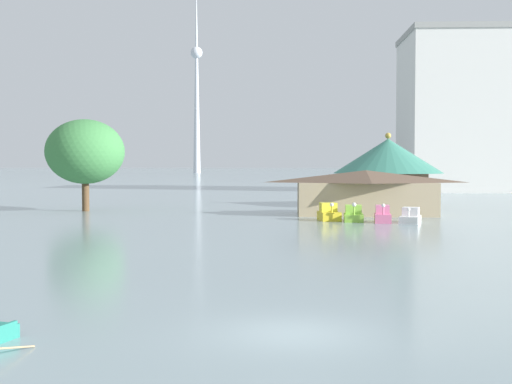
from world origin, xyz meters
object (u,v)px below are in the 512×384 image
object	(u,v)px
boathouse	(366,192)
distant_broadcast_tower	(197,71)
pedal_boat_yellow	(329,213)
background_building_block	(463,112)
pedal_boat_lime	(353,215)
green_roof_pavilion	(388,167)
pedal_boat_pink	(383,216)
pedal_boat_white	(410,217)
shoreline_tree_tall_left	(85,152)

from	to	relation	value
boathouse	distant_broadcast_tower	xyz separation A→B (m)	(-56.80, 314.70, 56.33)
pedal_boat_yellow	background_building_block	world-z (taller)	background_building_block
pedal_boat_lime	green_roof_pavilion	world-z (taller)	green_roof_pavilion
pedal_boat_yellow	pedal_boat_lime	bearing A→B (deg)	63.51
pedal_boat_pink	boathouse	world-z (taller)	boathouse
pedal_boat_white	shoreline_tree_tall_left	xyz separation A→B (m)	(-30.63, 12.06, 5.59)
boathouse	background_building_block	xyz separation A→B (m)	(24.91, 58.53, 12.13)
pedal_boat_yellow	boathouse	world-z (taller)	boathouse
shoreline_tree_tall_left	background_building_block	bearing A→B (deg)	45.90
boathouse	distant_broadcast_tower	size ratio (longest dim) A/B	0.09
pedal_boat_white	boathouse	bearing A→B (deg)	-144.62
shoreline_tree_tall_left	background_building_block	size ratio (longest dim) A/B	0.33
pedal_boat_yellow	pedal_boat_pink	distance (m)	4.66
pedal_boat_pink	distant_broadcast_tower	xyz separation A→B (m)	(-57.16, 322.83, 57.98)
shoreline_tree_tall_left	background_building_block	xyz separation A→B (m)	(52.91, 54.61, 8.27)
pedal_boat_yellow	shoreline_tree_tall_left	size ratio (longest dim) A/B	0.30
pedal_boat_pink	shoreline_tree_tall_left	distance (m)	31.31
pedal_boat_white	green_roof_pavilion	size ratio (longest dim) A/B	0.25
pedal_boat_lime	pedal_boat_yellow	bearing A→B (deg)	-104.18
boathouse	green_roof_pavilion	xyz separation A→B (m)	(4.33, 14.07, 2.26)
pedal_boat_yellow	green_roof_pavilion	bearing A→B (deg)	149.66
pedal_boat_yellow	distant_broadcast_tower	distance (m)	330.44
pedal_boat_yellow	distant_broadcast_tower	world-z (taller)	distant_broadcast_tower
pedal_boat_lime	shoreline_tree_tall_left	world-z (taller)	shoreline_tree_tall_left
pedal_boat_yellow	distant_broadcast_tower	bearing A→B (deg)	-178.95
boathouse	pedal_boat_pink	bearing A→B (deg)	-87.46
pedal_boat_yellow	pedal_boat_lime	distance (m)	2.13
pedal_boat_lime	boathouse	size ratio (longest dim) A/B	0.22
pedal_boat_white	shoreline_tree_tall_left	distance (m)	33.39
boathouse	shoreline_tree_tall_left	bearing A→B (deg)	172.03
background_building_block	distant_broadcast_tower	world-z (taller)	distant_broadcast_tower
pedal_boat_yellow	boathouse	distance (m)	7.59
pedal_boat_yellow	shoreline_tree_tall_left	world-z (taller)	shoreline_tree_tall_left
pedal_boat_yellow	pedal_boat_white	distance (m)	6.80
pedal_boat_yellow	distant_broadcast_tower	xyz separation A→B (m)	(-52.88, 320.99, 57.95)
pedal_boat_pink	background_building_block	world-z (taller)	background_building_block
shoreline_tree_tall_left	pedal_boat_white	bearing A→B (deg)	-21.49
background_building_block	pedal_boat_pink	bearing A→B (deg)	-110.22
pedal_boat_white	background_building_block	size ratio (longest dim) A/B	0.11
shoreline_tree_tall_left	background_building_block	distance (m)	76.49
boathouse	distant_broadcast_tower	world-z (taller)	distant_broadcast_tower
green_roof_pavilion	distant_broadcast_tower	xyz separation A→B (m)	(-61.12, 300.63, 54.07)
shoreline_tree_tall_left	pedal_boat_yellow	bearing A→B (deg)	-22.97
pedal_boat_yellow	pedal_boat_white	world-z (taller)	pedal_boat_yellow
pedal_boat_lime	pedal_boat_white	world-z (taller)	pedal_boat_lime
background_building_block	distant_broadcast_tower	xyz separation A→B (m)	(-81.71, 256.18, 44.20)
pedal_boat_pink	pedal_boat_white	world-z (taller)	pedal_boat_pink
shoreline_tree_tall_left	distant_broadcast_tower	bearing A→B (deg)	95.29
pedal_boat_lime	distant_broadcast_tower	world-z (taller)	distant_broadcast_tower
pedal_boat_white	boathouse	size ratio (longest dim) A/B	0.23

